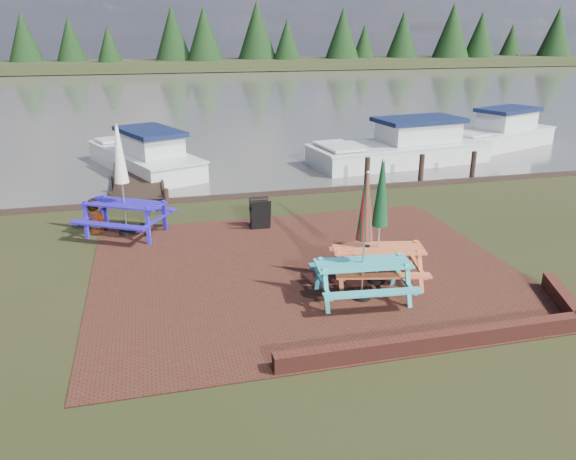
% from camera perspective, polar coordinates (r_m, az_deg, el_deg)
% --- Properties ---
extents(ground, '(120.00, 120.00, 0.00)m').
position_cam_1_polar(ground, '(11.40, 3.04, -6.11)').
color(ground, black).
rests_on(ground, ground).
extents(paving, '(9.00, 7.50, 0.02)m').
position_cam_1_polar(paving, '(12.26, 1.68, -4.09)').
color(paving, '#3D1C13').
rests_on(paving, ground).
extents(brick_wall, '(6.21, 1.79, 0.30)m').
position_cam_1_polar(brick_wall, '(10.23, 18.88, -9.52)').
color(brick_wall, '#4C1E16').
rests_on(brick_wall, ground).
extents(water, '(120.00, 60.00, 0.02)m').
position_cam_1_polar(water, '(47.15, -10.46, 13.46)').
color(water, '#403D37').
rests_on(water, ground).
extents(far_treeline, '(120.00, 10.00, 8.10)m').
position_cam_1_polar(far_treeline, '(75.87, -12.27, 18.14)').
color(far_treeline, black).
rests_on(far_treeline, ground).
extents(picnic_table_teal, '(1.97, 1.79, 2.53)m').
position_cam_1_polar(picnic_table_teal, '(10.76, 7.67, -2.72)').
color(picnic_table_teal, teal).
rests_on(picnic_table_teal, ground).
extents(picnic_table_red, '(2.16, 2.01, 2.57)m').
position_cam_1_polar(picnic_table_red, '(11.51, 9.18, -1.21)').
color(picnic_table_red, '#D35F36').
rests_on(picnic_table_red, ground).
extents(picnic_table_blue, '(2.64, 2.55, 2.79)m').
position_cam_1_polar(picnic_table_blue, '(14.66, -16.36, 3.18)').
color(picnic_table_blue, '#2416A5').
rests_on(picnic_table_blue, ground).
extents(chalkboard, '(0.51, 0.49, 0.82)m').
position_cam_1_polar(chalkboard, '(14.65, -2.85, 1.67)').
color(chalkboard, black).
rests_on(chalkboard, ground).
extents(jetty, '(1.76, 9.08, 1.00)m').
position_cam_1_polar(jetty, '(21.62, -14.87, 6.17)').
color(jetty, black).
rests_on(jetty, ground).
extents(boat_jetty, '(4.47, 6.74, 1.85)m').
position_cam_1_polar(boat_jetty, '(22.18, -14.30, 7.19)').
color(boat_jetty, beige).
rests_on(boat_jetty, ground).
extents(boat_near, '(7.56, 3.51, 1.97)m').
position_cam_1_polar(boat_near, '(23.25, 11.55, 8.05)').
color(boat_near, beige).
rests_on(boat_near, ground).
extents(boat_far, '(6.51, 4.29, 1.92)m').
position_cam_1_polar(boat_far, '(27.67, 20.53, 9.02)').
color(boat_far, beige).
rests_on(boat_far, ground).
extents(person, '(0.72, 0.56, 1.73)m').
position_cam_1_polar(person, '(15.15, -19.29, 2.94)').
color(person, gray).
rests_on(person, ground).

